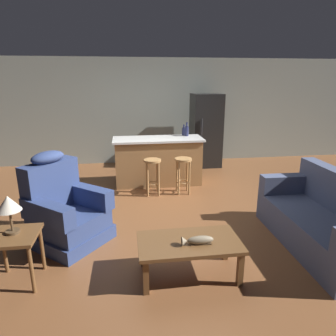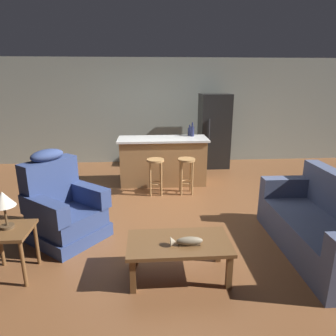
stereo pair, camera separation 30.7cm
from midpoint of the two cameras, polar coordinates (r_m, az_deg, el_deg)
The scene contains 14 objects.
ground_plane at distance 5.03m, azimuth -1.94°, elevation -7.91°, with size 12.00×12.00×0.00m.
back_wall at distance 7.74m, azimuth -4.54°, elevation 10.67°, with size 12.00×0.05×2.60m.
coffee_table at distance 3.32m, azimuth 1.41°, elevation -14.58°, with size 1.10×0.60×0.42m.
fish_figurine at distance 3.22m, azimuth 2.84°, elevation -13.66°, with size 0.34×0.10×0.10m.
couch at distance 4.27m, azimuth 25.91°, elevation -9.27°, with size 0.86×1.91×0.94m.
recliner_near_lamp at distance 4.24m, azimuth -21.09°, elevation -7.69°, with size 1.18×1.18×1.20m.
end_table at distance 3.61m, azimuth -29.46°, elevation -12.40°, with size 0.48×0.48×0.56m.
table_lamp at distance 3.49m, azimuth -30.38°, elevation -6.18°, with size 0.24×0.24×0.41m.
kitchen_island at distance 6.14m, azimuth -3.32°, elevation 1.36°, with size 1.80×0.70×0.95m.
bar_stool_left at distance 5.53m, azimuth -4.56°, elevation -0.46°, with size 0.32×0.32×0.68m.
bar_stool_right at distance 5.59m, azimuth 1.32°, elevation -0.23°, with size 0.32×0.32×0.68m.
refrigerator at distance 7.42m, azimuth 6.03°, elevation 7.11°, with size 0.70×0.69×1.76m.
bottle_tall_green at distance 6.34m, azimuth 1.63°, elevation 7.02°, with size 0.08×0.08×0.22m.
bottle_short_amber at distance 6.25m, azimuth 2.17°, elevation 7.10°, with size 0.08×0.08×0.29m.
Camera 1 is at (-0.62, -4.54, 2.08)m, focal length 32.00 mm.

